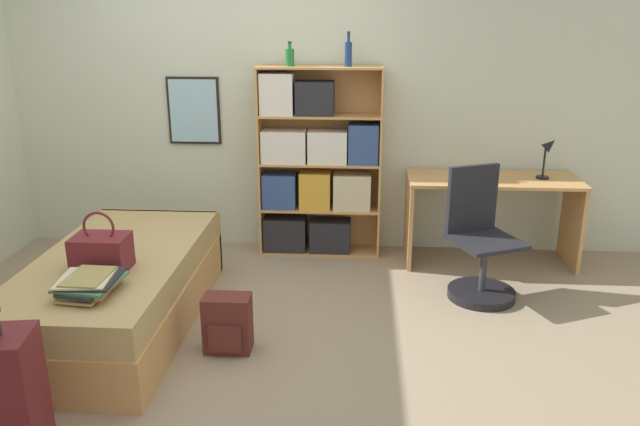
{
  "coord_description": "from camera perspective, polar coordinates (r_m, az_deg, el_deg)",
  "views": [
    {
      "loc": [
        0.98,
        -3.66,
        2.0
      ],
      "look_at": [
        0.73,
        0.19,
        0.75
      ],
      "focal_mm": 35.0,
      "sensor_mm": 36.0,
      "label": 1
    }
  ],
  "objects": [
    {
      "name": "bottle_brown",
      "position": [
        5.06,
        2.61,
        14.39
      ],
      "size": [
        0.06,
        0.06,
        0.27
      ],
      "color": "navy",
      "rests_on": "bookcase"
    },
    {
      "name": "handbag",
      "position": [
        4.01,
        -19.36,
        -3.39
      ],
      "size": [
        0.33,
        0.23,
        0.37
      ],
      "color": "maroon",
      "rests_on": "bed"
    },
    {
      "name": "backpack",
      "position": [
        3.92,
        -8.46,
        -10.01
      ],
      "size": [
        0.29,
        0.2,
        0.36
      ],
      "color": "#56231E",
      "rests_on": "ground_plane"
    },
    {
      "name": "desk_lamp",
      "position": [
        5.28,
        20.15,
        5.33
      ],
      "size": [
        0.15,
        0.1,
        0.34
      ],
      "color": "black",
      "rests_on": "desk"
    },
    {
      "name": "bottle_green",
      "position": [
        5.09,
        -2.78,
        14.08
      ],
      "size": [
        0.07,
        0.07,
        0.19
      ],
      "color": "#1E6B2D",
      "rests_on": "bookcase"
    },
    {
      "name": "book_stack_on_bed",
      "position": [
        3.72,
        -20.29,
        -6.11
      ],
      "size": [
        0.34,
        0.39,
        0.11
      ],
      "color": "#B2382D",
      "rests_on": "bed"
    },
    {
      "name": "bed",
      "position": [
        4.38,
        -17.95,
        -6.64
      ],
      "size": [
        0.96,
        1.94,
        0.5
      ],
      "color": "tan",
      "rests_on": "ground_plane"
    },
    {
      "name": "desk",
      "position": [
        5.27,
        15.4,
        0.96
      ],
      "size": [
        1.37,
        0.57,
        0.73
      ],
      "color": "tan",
      "rests_on": "ground_plane"
    },
    {
      "name": "bookcase",
      "position": [
        5.25,
        -0.56,
        4.13
      ],
      "size": [
        1.02,
        0.28,
        1.59
      ],
      "color": "tan",
      "rests_on": "ground_plane"
    },
    {
      "name": "desk_chair",
      "position": [
        4.7,
        14.4,
        -3.88
      ],
      "size": [
        0.59,
        0.59,
        0.95
      ],
      "color": "black",
      "rests_on": "ground_plane"
    },
    {
      "name": "wall_back",
      "position": [
        5.41,
        -6.88,
        10.36
      ],
      "size": [
        10.0,
        0.09,
        2.6
      ],
      "color": "beige",
      "rests_on": "ground_plane"
    },
    {
      "name": "ground_plane",
      "position": [
        4.29,
        -10.12,
        -10.18
      ],
      "size": [
        14.0,
        14.0,
        0.0
      ],
      "primitive_type": "plane",
      "color": "gray"
    }
  ]
}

